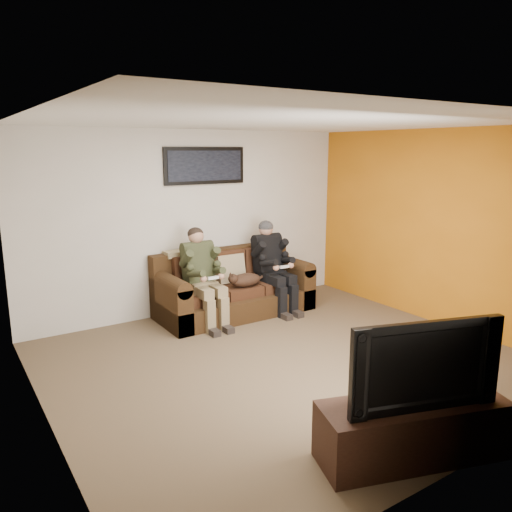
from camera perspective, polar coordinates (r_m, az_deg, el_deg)
floor at (r=5.72m, az=3.54°, el=-11.92°), size 5.00×5.00×0.00m
ceiling at (r=5.24m, az=3.92°, el=15.06°), size 5.00×5.00×0.00m
wall_back at (r=7.23m, az=-7.04°, el=3.84°), size 5.00×0.00×5.00m
wall_front at (r=3.83m, az=24.40°, el=-4.58°), size 5.00×0.00×5.00m
wall_left at (r=4.35m, az=-23.70°, el=-2.59°), size 0.00×4.50×4.50m
wall_right at (r=7.10m, az=20.14°, el=3.03°), size 0.00×4.50×4.50m
accent_wall_right at (r=7.09m, az=20.09°, el=3.03°), size 0.00×4.50×4.50m
sofa at (r=7.24m, az=-2.73°, el=-3.84°), size 2.21×0.96×0.91m
throw_pillow at (r=7.20m, az=-2.92°, el=-1.45°), size 0.42×0.20×0.42m
throw_blanket at (r=7.04m, az=-8.64°, el=0.32°), size 0.45×0.22×0.08m
person_left at (r=6.72m, az=-6.16°, el=-1.72°), size 0.51×0.87×1.30m
person_right at (r=7.29m, az=1.85°, el=-0.53°), size 0.51×0.86×1.31m
cat at (r=6.97m, az=-1.32°, el=-2.74°), size 0.66×0.26×0.24m
framed_poster at (r=7.21m, az=-5.85°, el=10.23°), size 1.25×0.05×0.52m
tv_stand at (r=4.20m, az=17.42°, el=-18.44°), size 1.53×0.90×0.46m
television at (r=3.95m, az=17.95°, el=-11.26°), size 1.18×0.52×0.69m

